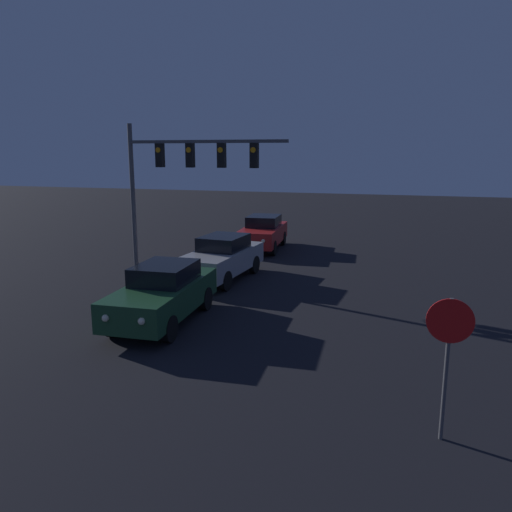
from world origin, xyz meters
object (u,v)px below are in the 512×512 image
(car_near, at_px, (163,293))
(traffic_signal_mast, at_px, (180,168))
(car_mid, at_px, (222,258))
(car_far, at_px, (263,232))
(stop_sign, at_px, (448,342))

(car_near, relative_size, traffic_signal_mast, 0.72)
(car_mid, bearing_deg, car_far, -84.10)
(car_far, distance_m, stop_sign, 17.08)
(car_far, relative_size, traffic_signal_mast, 0.72)
(car_mid, height_order, traffic_signal_mast, traffic_signal_mast)
(car_far, bearing_deg, car_mid, 87.32)
(car_far, height_order, stop_sign, stop_sign)
(stop_sign, bearing_deg, car_mid, 128.96)
(car_mid, xyz_separation_m, stop_sign, (7.35, -9.09, 0.90))
(car_mid, xyz_separation_m, car_far, (-0.16, 6.22, 0.00))
(car_near, bearing_deg, car_mid, -91.55)
(stop_sign, bearing_deg, car_near, 150.77)
(car_mid, bearing_deg, car_near, 95.67)
(car_mid, height_order, stop_sign, stop_sign)
(traffic_signal_mast, bearing_deg, car_mid, -11.90)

